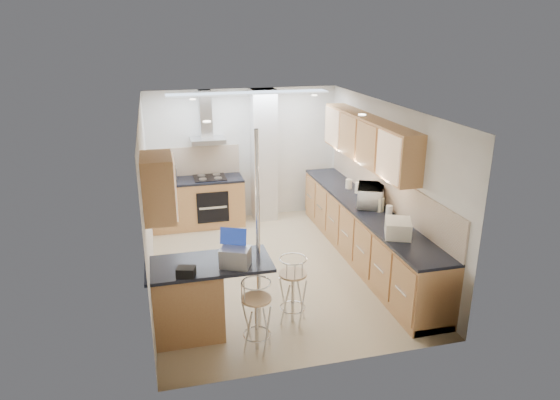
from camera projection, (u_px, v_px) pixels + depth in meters
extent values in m
plane|color=tan|center=(273.00, 269.00, 7.75)|extent=(4.80, 4.80, 0.00)
cube|color=white|center=(244.00, 155.00, 9.54)|extent=(3.60, 0.04, 2.50)
cube|color=white|center=(327.00, 264.00, 5.15)|extent=(3.60, 0.04, 2.50)
cube|color=white|center=(147.00, 203.00, 6.93)|extent=(0.04, 4.80, 2.50)
cube|color=white|center=(385.00, 184.00, 7.76)|extent=(0.04, 4.80, 2.50)
cube|color=white|center=(272.00, 108.00, 6.93)|extent=(3.60, 4.80, 0.02)
cube|color=#BB7E4B|center=(367.00, 139.00, 7.88)|extent=(0.34, 3.00, 0.72)
cube|color=#BB7E4B|center=(158.00, 187.00, 5.52)|extent=(0.34, 0.62, 0.72)
cube|color=beige|center=(384.00, 188.00, 7.78)|extent=(0.03, 4.40, 0.56)
cube|color=beige|center=(194.00, 161.00, 9.33)|extent=(1.70, 0.03, 0.56)
cube|color=silver|center=(264.00, 156.00, 9.44)|extent=(0.45, 0.40, 2.50)
cube|color=silver|center=(208.00, 140.00, 9.03)|extent=(0.62, 0.48, 0.08)
cube|color=silver|center=(206.00, 115.00, 9.01)|extent=(0.22, 0.20, 0.88)
cylinder|color=silver|center=(258.00, 234.00, 5.89)|extent=(0.05, 0.05, 2.50)
cube|color=black|center=(213.00, 207.00, 9.08)|extent=(0.58, 0.02, 0.58)
cube|color=black|center=(210.00, 178.00, 9.21)|extent=(0.58, 0.50, 0.02)
cube|color=tan|center=(248.00, 93.00, 8.59)|extent=(2.80, 0.35, 0.02)
cube|color=#BB7E4B|center=(364.00, 234.00, 7.96)|extent=(0.60, 4.40, 0.88)
cube|color=black|center=(366.00, 207.00, 7.81)|extent=(0.63, 4.40, 0.04)
cube|color=#BB7E4B|center=(198.00, 204.00, 9.31)|extent=(1.70, 0.60, 0.88)
cube|color=black|center=(196.00, 180.00, 9.16)|extent=(1.70, 0.63, 0.04)
cube|color=#BB7E4B|center=(211.00, 299.00, 6.02)|extent=(1.35, 0.62, 0.90)
cube|color=black|center=(209.00, 264.00, 5.86)|extent=(1.47, 0.72, 0.04)
imported|color=white|center=(370.00, 196.00, 7.75)|extent=(0.59, 0.69, 0.32)
cube|color=#989B9F|center=(235.00, 257.00, 5.74)|extent=(0.40, 0.36, 0.23)
cube|color=black|center=(186.00, 272.00, 5.52)|extent=(0.23, 0.20, 0.11)
cylinder|color=white|center=(359.00, 188.00, 8.36)|extent=(0.14, 0.14, 0.18)
cylinder|color=white|center=(349.00, 184.00, 8.61)|extent=(0.12, 0.12, 0.16)
cylinder|color=#BFBD99|center=(380.00, 204.00, 7.54)|extent=(0.15, 0.15, 0.21)
cylinder|color=white|center=(389.00, 210.00, 7.40)|extent=(0.11, 0.11, 0.14)
cube|color=white|center=(398.00, 228.00, 6.63)|extent=(0.47, 0.51, 0.22)
cylinder|color=silver|center=(172.00, 173.00, 9.07)|extent=(0.16, 0.16, 0.24)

